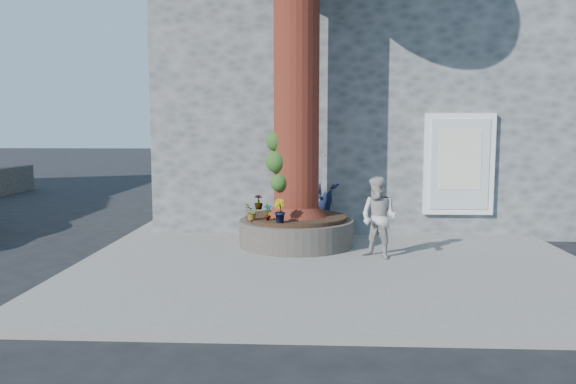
{
  "coord_description": "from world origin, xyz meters",
  "views": [
    {
      "loc": [
        1.18,
        -9.2,
        2.47
      ],
      "look_at": [
        0.65,
        1.57,
        1.25
      ],
      "focal_mm": 35.0,
      "sensor_mm": 36.0,
      "label": 1
    }
  ],
  "objects": [
    {
      "name": "plant_b",
      "position": [
        0.51,
        1.15,
        0.94
      ],
      "size": [
        0.34,
        0.34,
        0.45
      ],
      "primitive_type": "imported",
      "rotation": [
        0.0,
        0.0,
        2.31
      ],
      "color": "gray",
      "rests_on": "planter"
    },
    {
      "name": "shopping_bag",
      "position": [
        1.76,
        3.17,
        0.26
      ],
      "size": [
        0.22,
        0.16,
        0.28
      ],
      "primitive_type": "cube",
      "rotation": [
        0.0,
        0.0,
        -0.2
      ],
      "color": "white",
      "rests_on": "pavement"
    },
    {
      "name": "woman",
      "position": [
        2.33,
        0.91,
        0.86
      ],
      "size": [
        0.92,
        0.89,
        1.49
      ],
      "primitive_type": "imported",
      "rotation": [
        0.0,
        0.0,
        -0.66
      ],
      "color": "#ADA9A6",
      "rests_on": "pavement"
    },
    {
      "name": "stone_shop",
      "position": [
        2.5,
        7.2,
        3.16
      ],
      "size": [
        10.3,
        8.3,
        6.3
      ],
      "color": "#4D5052",
      "rests_on": "ground"
    },
    {
      "name": "planter",
      "position": [
        0.8,
        2.0,
        0.41
      ],
      "size": [
        2.3,
        2.3,
        0.6
      ],
      "color": "black",
      "rests_on": "pavement"
    },
    {
      "name": "man",
      "position": [
        1.5,
        3.33,
        1.07
      ],
      "size": [
        0.81,
        0.66,
        1.91
      ],
      "primitive_type": "imported",
      "rotation": [
        0.0,
        0.0,
        0.33
      ],
      "color": "#151D39",
      "rests_on": "pavement"
    },
    {
      "name": "plant_c",
      "position": [
        -0.05,
        2.85,
        0.88
      ],
      "size": [
        0.19,
        0.19,
        0.33
      ],
      "primitive_type": "imported",
      "rotation": [
        0.0,
        0.0,
        3.19
      ],
      "color": "gray",
      "rests_on": "planter"
    },
    {
      "name": "pavement",
      "position": [
        1.5,
        1.0,
        0.06
      ],
      "size": [
        9.0,
        8.0,
        0.12
      ],
      "primitive_type": "cube",
      "color": "slate",
      "rests_on": "ground"
    },
    {
      "name": "yellow_line",
      "position": [
        -3.05,
        1.0,
        0.0
      ],
      "size": [
        0.1,
        30.0,
        0.01
      ],
      "primitive_type": "cube",
      "color": "yellow",
      "rests_on": "ground"
    },
    {
      "name": "plant_a",
      "position": [
        0.27,
        1.4,
        0.88
      ],
      "size": [
        0.2,
        0.19,
        0.32
      ],
      "primitive_type": "imported",
      "rotation": [
        0.0,
        0.0,
        0.54
      ],
      "color": "gray",
      "rests_on": "planter"
    },
    {
      "name": "ground",
      "position": [
        0.0,
        0.0,
        0.0
      ],
      "size": [
        120.0,
        120.0,
        0.0
      ],
      "primitive_type": "plane",
      "color": "black",
      "rests_on": "ground"
    },
    {
      "name": "plant_d",
      "position": [
        -0.03,
        1.41,
        0.88
      ],
      "size": [
        0.33,
        0.35,
        0.32
      ],
      "primitive_type": "imported",
      "rotation": [
        0.0,
        0.0,
        4.99
      ],
      "color": "gray",
      "rests_on": "planter"
    }
  ]
}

